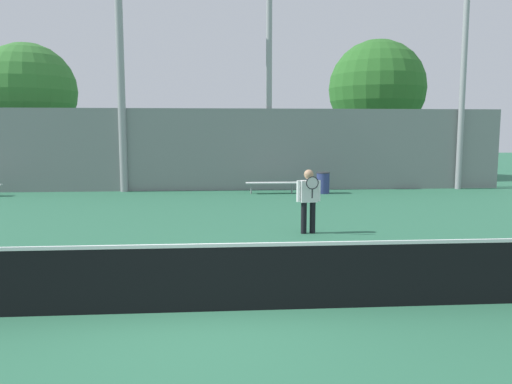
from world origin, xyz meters
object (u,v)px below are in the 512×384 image
tennis_net (205,277)px  bench_courtside_near (272,183)px  light_pole_far_right (119,36)px  tennis_player (309,197)px  light_pole_center_back (269,23)px  trash_bin (323,183)px  tree_green_tall (28,92)px  light_pole_near_left (465,34)px  tree_green_broad (377,89)px

tennis_net → bench_courtside_near: 13.27m
light_pole_far_right → tennis_player: bearing=-56.1°
bench_courtside_near → light_pole_center_back: 6.69m
trash_bin → tree_green_tall: (-13.10, 4.89, 3.91)m
bench_courtside_near → light_pole_center_back: light_pole_center_back is taller
tennis_player → bench_courtside_near: tennis_player is taller
light_pole_near_left → tree_green_tall: (-19.27, 3.77, -2.19)m
light_pole_center_back → trash_bin: size_ratio=14.11×
tennis_player → light_pole_far_right: light_pole_far_right is taller
bench_courtside_near → light_pole_center_back: (0.03, 1.47, 6.53)m
tennis_player → light_pole_near_left: size_ratio=0.14×
tree_green_broad → light_pole_near_left: bearing=-69.4°
light_pole_center_back → trash_bin: light_pole_center_back is taller
bench_courtside_near → light_pole_near_left: size_ratio=0.18×
trash_bin → tennis_player: bearing=-104.5°
light_pole_near_left → tree_green_tall: 19.76m
tree_green_tall → tree_green_broad: 17.34m
light_pole_far_right → trash_bin: bearing=-8.7°
tennis_net → light_pole_near_left: size_ratio=1.07×
light_pole_far_right → tree_green_tall: bearing=143.9°
bench_courtside_near → light_pole_center_back: size_ratio=0.17×
tennis_net → tree_green_tall: bearing=116.0°
tree_green_tall → light_pole_center_back: bearing=-16.8°
tennis_player → light_pole_center_back: light_pole_center_back is taller
light_pole_far_right → light_pole_center_back: 6.10m
light_pole_far_right → tree_green_broad: 13.42m
tree_green_broad → tennis_player: bearing=-113.5°
tennis_net → tree_green_broad: bearing=66.2°
light_pole_far_right → tree_green_tall: 6.48m
light_pole_near_left → light_pole_center_back: bearing=177.1°
light_pole_far_right → light_pole_center_back: light_pole_center_back is taller
tennis_net → bench_courtside_near: tennis_net is taller
tennis_player → bench_courtside_near: (-0.06, 7.89, -0.48)m
bench_courtside_near → light_pole_near_left: (8.25, 1.05, 6.11)m
tennis_net → tree_green_tall: (-8.70, 17.88, 3.85)m
light_pole_near_left → light_pole_center_back: light_pole_center_back is taller
light_pole_near_left → tree_green_broad: bearing=110.6°
light_pole_center_back → bench_courtside_near: bearing=-91.3°
bench_courtside_near → trash_bin: 2.08m
tree_green_tall → light_pole_far_right: bearing=-36.1°
light_pole_near_left → tree_green_tall: bearing=168.9°
bench_courtside_near → trash_bin: bearing=-1.9°
tree_green_tall → bench_courtside_near: bearing=-23.6°
bench_courtside_near → tree_green_tall: 12.65m
bench_courtside_near → tennis_player: bearing=-89.6°
bench_courtside_near → trash_bin: size_ratio=2.39×
tennis_player → bench_courtside_near: bearing=82.6°
tennis_net → bench_courtside_near: (2.32, 13.06, -0.07)m
tennis_net → tree_green_broad: size_ratio=1.66×
tennis_net → bench_courtside_near: bearing=79.9°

